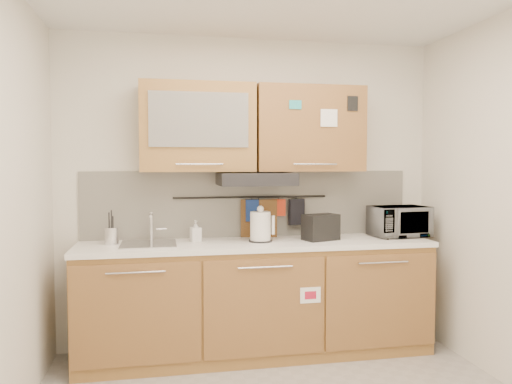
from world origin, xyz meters
name	(u,v)px	position (x,y,z in m)	size (l,w,h in m)	color
wall_back	(250,192)	(0.00, 1.50, 1.30)	(3.20, 3.20, 0.00)	silver
base_cabinet	(257,305)	(0.00, 1.19, 0.41)	(2.80, 0.64, 0.88)	#A27139
countertop	(257,244)	(0.00, 1.19, 0.90)	(2.82, 0.62, 0.04)	white
backsplash	(250,204)	(0.00, 1.49, 1.20)	(2.80, 0.02, 0.56)	silver
upper_cabinets	(253,128)	(0.00, 1.32, 1.83)	(1.82, 0.37, 0.70)	#A27139
range_hood	(256,179)	(0.00, 1.25, 1.42)	(0.60, 0.46, 0.10)	black
sink	(149,244)	(-0.85, 1.21, 0.92)	(0.42, 0.40, 0.26)	silver
utensil_rail	(251,197)	(0.00, 1.45, 1.26)	(0.02, 0.02, 1.30)	black
utensil_crock	(112,236)	(-1.13, 1.26, 0.99)	(0.12, 0.12, 0.27)	silver
kettle	(261,227)	(0.03, 1.19, 1.04)	(0.21, 0.19, 0.29)	white
toaster	(321,227)	(0.53, 1.17, 1.03)	(0.32, 0.25, 0.21)	black
microwave	(399,221)	(1.25, 1.24, 1.05)	(0.47, 0.32, 0.26)	#999999
soap_bottle	(196,231)	(-0.48, 1.29, 1.01)	(0.08, 0.08, 0.17)	#999999
cutting_board	(259,222)	(0.06, 1.44, 1.05)	(0.31, 0.02, 0.38)	brown
oven_mitt	(252,210)	(0.01, 1.44, 1.15)	(0.11, 0.03, 0.18)	navy
dark_pouch	(297,212)	(0.40, 1.44, 1.13)	(0.14, 0.04, 0.22)	black
pot_holder	(279,208)	(0.24, 1.44, 1.17)	(0.12, 0.02, 0.14)	red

